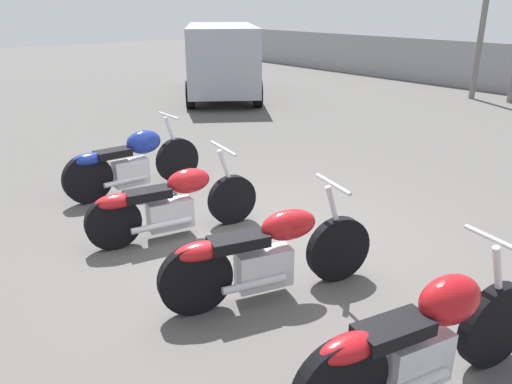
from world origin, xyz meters
The scene contains 6 objects.
ground_plane centered at (0.00, 0.00, 0.00)m, with size 60.00×60.00×0.00m, color #514F4C.
motorcycle_slot_0 centered at (-2.42, -0.39, 0.45)m, with size 0.56×2.02×1.03m.
motorcycle_slot_1 centered at (-0.83, -0.67, 0.40)m, with size 0.68×2.01×0.97m.
motorcycle_slot_2 centered at (0.82, -0.64, 0.42)m, with size 0.76×2.01×1.01m.
motorcycle_slot_3 centered at (2.41, -0.62, 0.45)m, with size 0.69×2.01×1.03m.
parked_van centered at (-8.05, 5.06, 1.10)m, with size 4.81×4.01×1.96m.
Camera 1 is at (3.85, -3.16, 2.51)m, focal length 35.00 mm.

